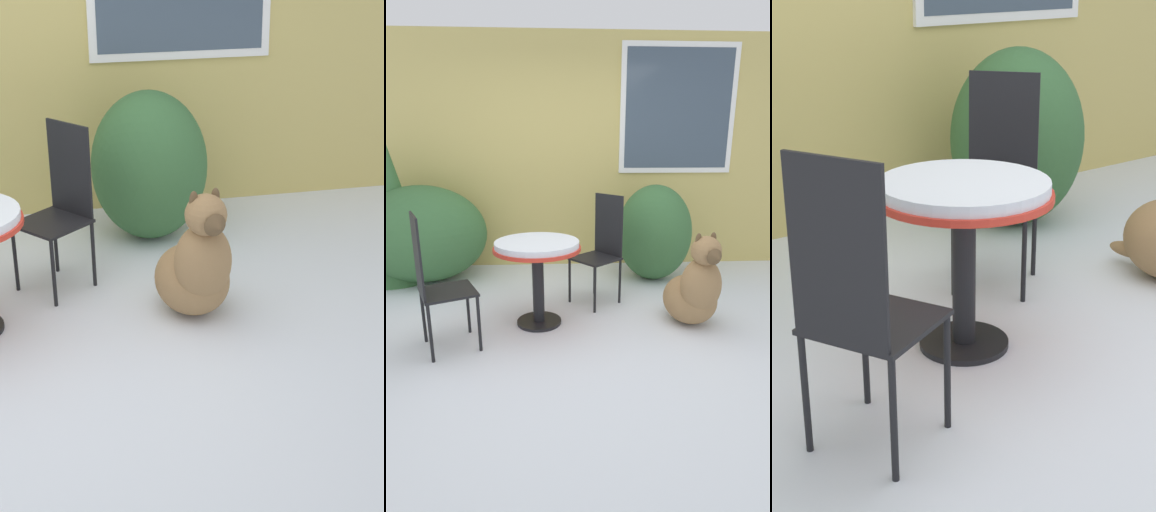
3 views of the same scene
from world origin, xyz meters
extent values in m
plane|color=silver|center=(0.00, 0.00, 0.00)|extent=(16.00, 16.00, 0.00)
cube|color=tan|center=(0.00, 2.20, 1.36)|extent=(8.00, 0.06, 2.71)
cube|color=white|center=(1.26, 2.16, 1.87)|extent=(1.36, 0.04, 1.45)
cube|color=#3D4C5B|center=(1.26, 2.14, 1.87)|extent=(1.24, 0.01, 1.33)
ellipsoid|color=#386638|center=(-1.66, 1.64, 0.53)|extent=(1.40, 1.10, 1.06)
ellipsoid|color=#386638|center=(0.90, 1.56, 0.53)|extent=(0.82, 0.78, 1.07)
cone|color=#386638|center=(-2.01, 1.70, 0.84)|extent=(0.77, 0.77, 1.69)
cylinder|color=black|center=(-0.35, 0.44, 0.01)|extent=(0.38, 0.38, 0.03)
cylinder|color=black|center=(-0.35, 0.44, 0.34)|extent=(0.10, 0.10, 0.63)
cylinder|color=red|center=(-0.35, 0.44, 0.67)|extent=(0.72, 0.72, 0.03)
cylinder|color=silver|center=(-0.35, 0.44, 0.70)|extent=(0.69, 0.69, 0.05)
cube|color=black|center=(0.18, 0.87, 0.45)|extent=(0.53, 0.53, 0.02)
cube|color=black|center=(0.31, 0.99, 0.75)|extent=(0.23, 0.28, 0.58)
cylinder|color=black|center=(-0.07, 0.89, 0.22)|extent=(0.02, 0.02, 0.44)
cylinder|color=black|center=(0.15, 0.63, 0.22)|extent=(0.02, 0.02, 0.44)
cylinder|color=black|center=(0.20, 1.11, 0.22)|extent=(0.02, 0.02, 0.44)
cylinder|color=black|center=(0.42, 0.85, 0.22)|extent=(0.02, 0.02, 0.44)
cube|color=black|center=(-0.99, 0.06, 0.45)|extent=(0.50, 0.50, 0.02)
cube|color=black|center=(-1.15, -0.01, 0.75)|extent=(0.16, 0.32, 0.58)
cylinder|color=black|center=(-0.76, -0.02, 0.22)|extent=(0.02, 0.02, 0.44)
cylinder|color=black|center=(-0.91, 0.29, 0.22)|extent=(0.02, 0.02, 0.44)
cylinder|color=black|center=(-1.07, -0.17, 0.22)|extent=(0.02, 0.02, 0.44)
cylinder|color=black|center=(-1.22, 0.14, 0.22)|extent=(0.02, 0.02, 0.44)
ellipsoid|color=#937047|center=(0.95, 0.40, 0.21)|extent=(0.53, 0.58, 0.42)
ellipsoid|color=#937047|center=(0.98, 0.25, 0.39)|extent=(0.39, 0.36, 0.46)
sphere|color=#937047|center=(0.99, 0.22, 0.69)|extent=(0.24, 0.24, 0.24)
cone|color=brown|center=(1.02, 0.07, 0.67)|extent=(0.14, 0.09, 0.13)
ellipsoid|color=brown|center=(0.92, 0.22, 0.77)|extent=(0.06, 0.04, 0.11)
ellipsoid|color=brown|center=(1.05, 0.25, 0.77)|extent=(0.06, 0.04, 0.11)
ellipsoid|color=#937047|center=(0.90, 0.63, 0.09)|extent=(0.13, 0.25, 0.08)
camera|label=1|loc=(0.04, -3.64, 2.30)|focal=55.00mm
camera|label=2|loc=(-0.18, -2.74, 1.51)|focal=28.00mm
camera|label=3|loc=(-2.15, -1.94, 1.56)|focal=55.00mm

